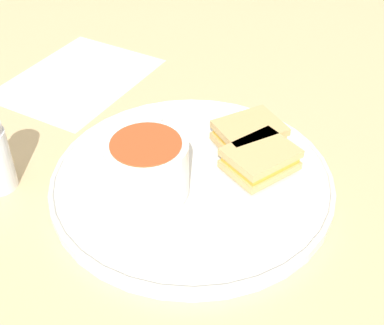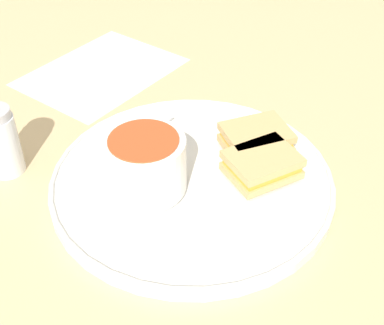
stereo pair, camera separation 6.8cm
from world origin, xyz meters
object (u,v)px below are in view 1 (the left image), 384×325
object	(u,v)px
soup_bowl	(147,167)
spoon	(124,149)
sandwich_half_near	(260,159)
sandwich_half_far	(249,134)

from	to	relation	value
soup_bowl	spoon	xyz separation A→B (m)	(-0.08, 0.04, -0.03)
spoon	sandwich_half_near	distance (m)	0.19
sandwich_half_near	sandwich_half_far	distance (m)	0.06
soup_bowl	sandwich_half_near	xyz separation A→B (m)	(0.10, 0.12, -0.02)
soup_bowl	sandwich_half_far	world-z (taller)	soup_bowl
spoon	sandwich_half_near	world-z (taller)	sandwich_half_near
sandwich_half_near	sandwich_half_far	size ratio (longest dim) A/B	0.97
spoon	sandwich_half_far	distance (m)	0.17
spoon	sandwich_half_near	size ratio (longest dim) A/B	1.11
soup_bowl	sandwich_half_far	size ratio (longest dim) A/B	0.93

